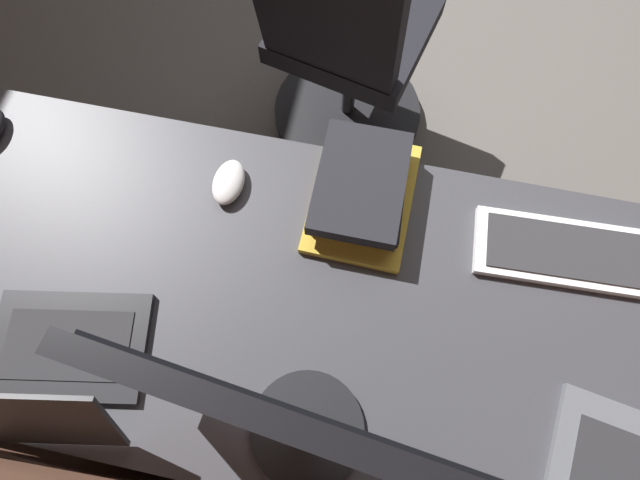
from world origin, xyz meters
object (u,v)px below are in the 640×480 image
at_px(laptop_center, 52,373).
at_px(drawer_pedestal, 246,334).
at_px(monitor_primary, 303,427).
at_px(keyboard_main, 583,255).
at_px(mouse_main, 229,182).
at_px(office_chair, 344,47).
at_px(book_stack_near, 361,190).

bearing_deg(laptop_center, drawer_pedestal, -140.46).
relative_size(monitor_primary, keyboard_main, 1.28).
distance_m(drawer_pedestal, mouse_main, 0.47).
bearing_deg(keyboard_main, monitor_primary, 42.22).
bearing_deg(mouse_main, laptop_center, 66.09).
relative_size(mouse_main, office_chair, 0.11).
bearing_deg(monitor_primary, book_stack_near, -91.59).
height_order(monitor_primary, book_stack_near, monitor_primary).
relative_size(mouse_main, book_stack_near, 0.36).
distance_m(monitor_primary, laptop_center, 0.49).
xyz_separation_m(laptop_center, book_stack_near, (-0.46, -0.46, -0.01)).
relative_size(keyboard_main, book_stack_near, 1.48).
relative_size(monitor_primary, mouse_main, 5.23).
xyz_separation_m(monitor_primary, mouse_main, (0.26, -0.43, -0.23)).
bearing_deg(mouse_main, keyboard_main, 179.23).
distance_m(laptop_center, keyboard_main, 1.01).
xyz_separation_m(book_stack_near, office_chair, (0.14, -0.62, -0.31)).
distance_m(book_stack_near, office_chair, 0.71).
bearing_deg(keyboard_main, drawer_pedestal, 18.65).
distance_m(drawer_pedestal, monitor_primary, 0.69).
relative_size(drawer_pedestal, laptop_center, 2.12).
xyz_separation_m(keyboard_main, mouse_main, (0.72, -0.01, 0.01)).
bearing_deg(laptop_center, office_chair, -106.73).
bearing_deg(keyboard_main, book_stack_near, -4.55).
xyz_separation_m(mouse_main, office_chair, (-0.13, -0.65, -0.29)).
distance_m(keyboard_main, mouse_main, 0.72).
relative_size(monitor_primary, laptop_center, 1.66).
relative_size(drawer_pedestal, monitor_primary, 1.28).
height_order(drawer_pedestal, monitor_primary, monitor_primary).
bearing_deg(laptop_center, mouse_main, -113.91).
height_order(mouse_main, office_chair, office_chair).
xyz_separation_m(keyboard_main, book_stack_near, (0.45, -0.04, 0.03)).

